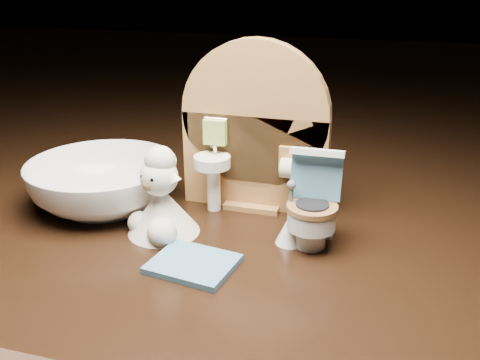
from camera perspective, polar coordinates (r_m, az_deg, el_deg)
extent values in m
cube|color=black|center=(0.46, -0.60, -11.61)|extent=(2.50, 2.50, 0.10)
cube|color=#A36F3A|center=(0.48, 1.60, 1.98)|extent=(0.13, 0.02, 0.09)
cylinder|color=#A36F3A|center=(0.46, 1.65, 6.97)|extent=(0.13, 0.02, 0.13)
cube|color=#A36F3A|center=(0.49, 1.55, -2.44)|extent=(0.05, 0.04, 0.01)
cylinder|color=white|center=(0.48, -2.81, -0.72)|extent=(0.01, 0.01, 0.04)
cylinder|color=white|center=(0.47, -2.99, 1.97)|extent=(0.03, 0.03, 0.01)
cylinder|color=silver|center=(0.47, -2.66, 3.48)|extent=(0.00, 0.00, 0.01)
cube|color=#9BC34F|center=(0.47, -2.69, 5.11)|extent=(0.02, 0.01, 0.02)
cube|color=#A36F3A|center=(0.46, 5.66, 2.18)|extent=(0.02, 0.01, 0.02)
cylinder|color=beige|center=(0.45, 5.49, 1.22)|extent=(0.02, 0.02, 0.02)
cylinder|color=white|center=(0.42, 7.58, -5.94)|extent=(0.02, 0.02, 0.02)
cylinder|color=white|center=(0.41, 7.64, -4.09)|extent=(0.04, 0.04, 0.02)
cylinder|color=brown|center=(0.41, 7.71, -2.92)|extent=(0.04, 0.04, 0.00)
cube|color=white|center=(0.44, 8.06, -2.99)|extent=(0.03, 0.02, 0.05)
cube|color=teal|center=(0.42, 8.17, 0.63)|extent=(0.04, 0.01, 0.04)
cube|color=white|center=(0.41, 8.24, 2.94)|extent=(0.04, 0.01, 0.01)
cylinder|color=#88A23B|center=(0.42, 9.46, 0.49)|extent=(0.01, 0.01, 0.01)
cube|color=teal|center=(0.40, -5.02, -8.90)|extent=(0.07, 0.06, 0.00)
cone|color=white|center=(0.43, 5.32, -5.22)|extent=(0.02, 0.02, 0.02)
cylinder|color=#59595B|center=(0.42, 5.43, -2.46)|extent=(0.00, 0.00, 0.03)
sphere|color=#59595B|center=(0.41, 5.51, -0.53)|extent=(0.01, 0.01, 0.01)
cone|color=silver|center=(0.44, -8.23, -3.17)|extent=(0.06, 0.06, 0.04)
sphere|color=silver|center=(0.43, -8.32, -5.58)|extent=(0.02, 0.02, 0.02)
sphere|color=silver|center=(0.45, -10.65, -4.51)|extent=(0.02, 0.02, 0.02)
sphere|color=white|center=(0.43, -8.63, 0.33)|extent=(0.03, 0.03, 0.03)
sphere|color=#A07945|center=(0.42, -9.65, -0.49)|extent=(0.01, 0.01, 0.01)
sphere|color=silver|center=(0.43, -8.54, 2.02)|extent=(0.02, 0.02, 0.02)
cone|color=white|center=(0.44, -9.76, 1.29)|extent=(0.02, 0.01, 0.01)
cone|color=white|center=(0.42, -7.13, 0.49)|extent=(0.02, 0.01, 0.01)
sphere|color=black|center=(0.42, -10.35, 0.36)|extent=(0.00, 0.00, 0.00)
sphere|color=black|center=(0.42, -9.32, 0.03)|extent=(0.00, 0.00, 0.00)
imported|color=white|center=(0.50, -14.38, -0.41)|extent=(0.14, 0.14, 0.04)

